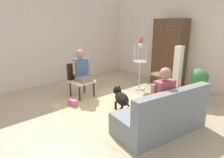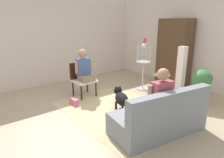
{
  "view_description": "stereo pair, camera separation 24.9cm",
  "coord_description": "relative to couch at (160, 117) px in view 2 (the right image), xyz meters",
  "views": [
    {
      "loc": [
        2.98,
        -3.0,
        1.98
      ],
      "look_at": [
        -0.07,
        -0.2,
        0.78
      ],
      "focal_mm": 31.34,
      "sensor_mm": 36.0,
      "label": 1
    },
    {
      "loc": [
        3.15,
        -2.81,
        1.98
      ],
      "look_at": [
        -0.07,
        -0.2,
        0.78
      ],
      "focal_mm": 31.34,
      "sensor_mm": 36.0,
      "label": 2
    }
  ],
  "objects": [
    {
      "name": "left_wall",
      "position": [
        -4.32,
        0.37,
        1.13
      ],
      "size": [
        0.12,
        6.45,
        2.87
      ],
      "primitive_type": "cube",
      "color": "silver",
      "rests_on": "ground"
    },
    {
      "name": "person_on_couch",
      "position": [
        -0.04,
        -0.01,
        0.44
      ],
      "size": [
        0.47,
        0.55,
        0.81
      ],
      "color": "#4B5456"
    },
    {
      "name": "back_wall",
      "position": [
        -1.18,
        3.05,
        1.13
      ],
      "size": [
        6.75,
        0.12,
        2.87
      ],
      "primitive_type": "cube",
      "color": "silver",
      "rests_on": "ground"
    },
    {
      "name": "armchair",
      "position": [
        -2.64,
        -0.09,
        0.24
      ],
      "size": [
        0.56,
        0.57,
        0.93
      ],
      "color": "black",
      "rests_on": "ground"
    },
    {
      "name": "area_rug",
      "position": [
        -1.18,
        0.07,
        -0.3
      ],
      "size": [
        2.9,
        2.21,
        0.01
      ],
      "primitive_type": "cube",
      "color": "#C6B284",
      "rests_on": "ground"
    },
    {
      "name": "handbag",
      "position": [
        -2.17,
        -0.61,
        -0.23
      ],
      "size": [
        0.28,
        0.12,
        0.16
      ],
      "primitive_type": "cube",
      "color": "#D8668C",
      "rests_on": "ground"
    },
    {
      "name": "round_end_table",
      "position": [
        -1.08,
        1.42,
        0.1
      ],
      "size": [
        0.45,
        0.45,
        0.67
      ],
      "color": "olive",
      "rests_on": "ground"
    },
    {
      "name": "potted_plant",
      "position": [
        -0.2,
        1.83,
        0.25
      ],
      "size": [
        0.48,
        0.48,
        0.89
      ],
      "color": "#996047",
      "rests_on": "ground"
    },
    {
      "name": "ground_plane",
      "position": [
        -1.18,
        0.07,
        -0.31
      ],
      "size": [
        7.38,
        7.38,
        0.0
      ],
      "primitive_type": "plane",
      "color": "tan"
    },
    {
      "name": "parrot",
      "position": [
        -1.88,
        1.6,
        1.19
      ],
      "size": [
        0.17,
        0.1,
        0.17
      ],
      "color": "red",
      "rests_on": "bird_cage_stand"
    },
    {
      "name": "person_on_armchair",
      "position": [
        -2.5,
        -0.09,
        0.51
      ],
      "size": [
        0.44,
        0.53,
        0.84
      ],
      "color": "#877157"
    },
    {
      "name": "column_lamp",
      "position": [
        -0.77,
        1.82,
        0.39
      ],
      "size": [
        0.2,
        0.2,
        1.4
      ],
      "color": "#4C4742",
      "rests_on": "ground"
    },
    {
      "name": "bird_cage_stand",
      "position": [
        -1.89,
        1.6,
        0.46
      ],
      "size": [
        0.42,
        0.42,
        1.41
      ],
      "color": "silver",
      "rests_on": "ground"
    },
    {
      "name": "armoire_cabinet",
      "position": [
        -1.56,
        2.64,
        0.75
      ],
      "size": [
        0.95,
        0.56,
        2.1
      ],
      "primitive_type": "cube",
      "color": "#4C331E",
      "rests_on": "ground"
    },
    {
      "name": "couch",
      "position": [
        0.0,
        0.0,
        0.0
      ],
      "size": [
        1.1,
        1.87,
        0.89
      ],
      "color": "slate",
      "rests_on": "ground"
    },
    {
      "name": "dog",
      "position": [
        -1.13,
        0.03,
        0.02
      ],
      "size": [
        0.8,
        0.49,
        0.54
      ],
      "color": "black",
      "rests_on": "ground"
    }
  ]
}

